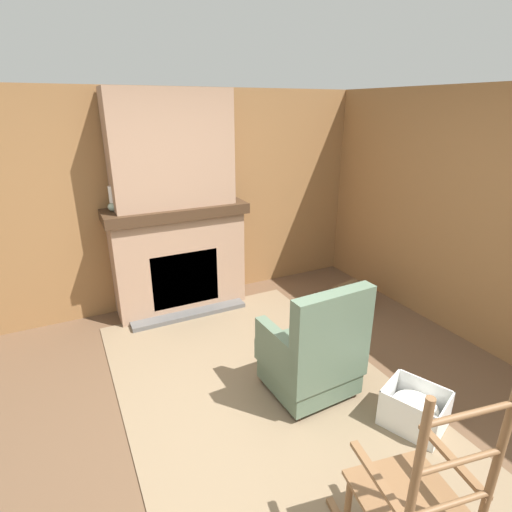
% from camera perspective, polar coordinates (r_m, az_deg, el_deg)
% --- Properties ---
extents(ground_plane, '(14.00, 14.00, 0.00)m').
position_cam_1_polar(ground_plane, '(3.16, 1.71, -23.37)').
color(ground_plane, brown).
extents(wood_panel_wall_left, '(0.06, 5.26, 2.39)m').
position_cam_1_polar(wood_panel_wall_left, '(4.60, -12.29, 7.59)').
color(wood_panel_wall_left, olive).
rests_on(wood_panel_wall_left, ground).
extents(wood_panel_wall_back, '(5.26, 0.09, 2.39)m').
position_cam_1_polar(wood_panel_wall_back, '(4.10, 32.52, 3.39)').
color(wood_panel_wall_back, olive).
rests_on(wood_panel_wall_back, ground).
extents(fireplace_hearth, '(0.64, 1.51, 1.20)m').
position_cam_1_polar(fireplace_hearth, '(4.53, -10.88, -0.38)').
color(fireplace_hearth, '#9E7A60').
rests_on(fireplace_hearth, ground).
extents(chimney_breast, '(0.38, 1.24, 1.17)m').
position_cam_1_polar(chimney_breast, '(4.27, -12.03, 14.68)').
color(chimney_breast, '#9E7A60').
rests_on(chimney_breast, fireplace_hearth).
extents(area_rug, '(3.34, 2.12, 0.01)m').
position_cam_1_polar(area_rug, '(3.41, 1.08, -19.28)').
color(area_rug, '#7A664C').
rests_on(area_rug, ground).
extents(armchair, '(0.64, 0.68, 0.99)m').
position_cam_1_polar(armchair, '(3.25, 8.16, -13.89)').
color(armchair, '#516651').
rests_on(armchair, ground).
extents(rocking_chair, '(0.86, 0.57, 1.26)m').
position_cam_1_polar(rocking_chair, '(2.34, 21.82, -30.76)').
color(rocking_chair, brown).
rests_on(rocking_chair, ground).
extents(firewood_stack, '(0.49, 0.41, 0.26)m').
position_cam_1_polar(firewood_stack, '(4.80, 13.34, -5.57)').
color(firewood_stack, brown).
rests_on(firewood_stack, ground).
extents(laundry_basket, '(0.51, 0.48, 0.30)m').
position_cam_1_polar(laundry_basket, '(3.29, 21.70, -19.61)').
color(laundry_basket, white).
rests_on(laundry_basket, ground).
extents(oil_lamp_vase, '(0.11, 0.11, 0.25)m').
position_cam_1_polar(oil_lamp_vase, '(4.27, -19.80, 7.22)').
color(oil_lamp_vase, '#99B29E').
rests_on(oil_lamp_vase, fireplace_hearth).
extents(storage_case, '(0.14, 0.22, 0.11)m').
position_cam_1_polar(storage_case, '(4.57, -4.64, 8.75)').
color(storage_case, black).
rests_on(storage_case, fireplace_hearth).
extents(decorative_plate_on_mantel, '(0.07, 0.28, 0.28)m').
position_cam_1_polar(decorative_plate_on_mantel, '(4.41, -11.11, 9.06)').
color(decorative_plate_on_mantel, '#336093').
rests_on(decorative_plate_on_mantel, fireplace_hearth).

